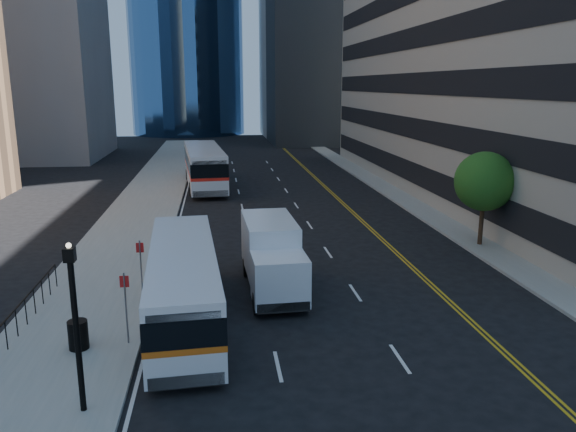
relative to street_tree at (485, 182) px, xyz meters
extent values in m
plane|color=black|center=(-9.00, -8.00, -3.64)|extent=(160.00, 160.00, 0.00)
cube|color=gray|center=(-19.50, 17.00, -3.57)|extent=(5.00, 90.00, 0.15)
cube|color=gray|center=(0.00, 17.00, -3.57)|extent=(2.00, 90.00, 0.15)
cube|color=gray|center=(-37.00, 44.00, 13.86)|extent=(18.00, 18.00, 35.00)
cylinder|color=#332114|center=(0.00, 0.00, -2.39)|extent=(0.24, 0.24, 2.20)
sphere|color=#224814|center=(0.00, 0.00, 0.01)|extent=(3.20, 3.20, 3.20)
cylinder|color=black|center=(-18.00, -14.00, -1.39)|extent=(0.16, 0.16, 4.20)
cube|color=black|center=(-18.00, -14.00, 0.89)|extent=(0.28, 0.28, 0.36)
cube|color=silver|center=(-15.60, -8.06, -2.82)|extent=(3.01, 11.01, 1.00)
cube|color=#D55D14|center=(-15.60, -8.06, -2.23)|extent=(3.04, 11.03, 0.20)
cube|color=black|center=(-15.60, -8.06, -1.74)|extent=(3.04, 11.03, 0.82)
cube|color=silver|center=(-15.60, -8.06, -1.05)|extent=(3.01, 11.01, 0.45)
cylinder|color=black|center=(-16.46, -11.39, -3.19)|extent=(0.33, 0.92, 0.91)
cylinder|color=black|center=(-14.34, -11.26, -3.19)|extent=(0.33, 0.92, 0.91)
cylinder|color=black|center=(-16.83, -5.23, -3.19)|extent=(0.33, 0.92, 0.91)
cylinder|color=black|center=(-14.72, -5.10, -3.19)|extent=(0.33, 0.92, 0.91)
cube|color=silver|center=(-15.34, 20.72, -2.65)|extent=(3.95, 13.42, 1.21)
cube|color=red|center=(-15.34, 20.72, -1.93)|extent=(3.97, 13.44, 0.24)
cube|color=black|center=(-15.34, 20.72, -1.33)|extent=(3.97, 13.44, 0.99)
cube|color=silver|center=(-15.34, 20.72, -0.50)|extent=(3.95, 13.42, 0.55)
cylinder|color=black|center=(-16.32, 16.66, -3.09)|extent=(0.42, 1.13, 1.10)
cylinder|color=black|center=(-13.70, 16.88, -3.09)|extent=(0.42, 1.13, 1.10)
cylinder|color=black|center=(-16.94, 24.13, -3.09)|extent=(0.42, 1.13, 1.10)
cylinder|color=black|center=(-14.32, 24.34, -3.09)|extent=(0.42, 1.13, 1.10)
cube|color=white|center=(-11.92, -7.49, -2.35)|extent=(2.21, 2.03, 1.87)
cube|color=black|center=(-11.89, -8.33, -1.99)|extent=(1.94, 0.13, 0.98)
cube|color=white|center=(-12.03, -4.37, -1.81)|extent=(2.29, 4.35, 2.32)
cube|color=black|center=(-12.00, -5.35, -3.15)|extent=(1.75, 5.93, 0.22)
cylinder|color=black|center=(-12.87, -7.70, -3.21)|extent=(0.28, 0.86, 0.86)
cylinder|color=black|center=(-10.97, -7.63, -3.21)|extent=(0.28, 0.86, 0.86)
cylinder|color=black|center=(-13.02, -3.25, -3.21)|extent=(0.28, 0.86, 0.86)
cylinder|color=black|center=(-11.13, -3.18, -3.21)|extent=(0.28, 0.86, 0.86)
cylinder|color=black|center=(-18.96, -10.22, -3.00)|extent=(0.85, 0.85, 0.98)
camera|label=1|loc=(-14.24, -28.14, 5.07)|focal=35.00mm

